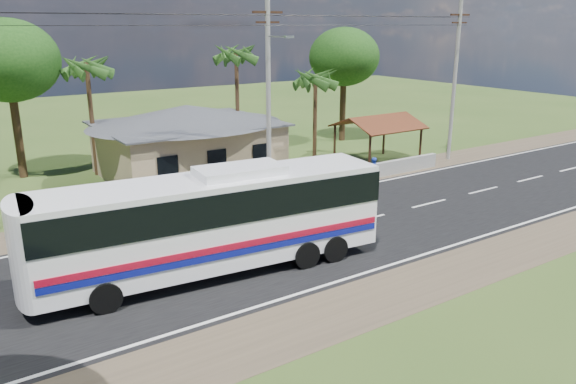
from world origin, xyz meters
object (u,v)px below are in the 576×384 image
object	(u,v)px
waiting_shed	(378,124)
coach_bus	(214,215)
motorcycle	(234,184)
person	(373,171)

from	to	relation	value
waiting_shed	coach_bus	xyz separation A→B (m)	(-17.34, -9.89, -0.39)
motorcycle	person	bearing A→B (deg)	-131.85
motorcycle	person	distance (m)	8.24
person	coach_bus	bearing A→B (deg)	14.79
waiting_shed	motorcycle	xyz separation A→B (m)	(-11.53, -0.64, -2.29)
coach_bus	motorcycle	xyz separation A→B (m)	(5.81, 9.26, -1.90)
waiting_shed	coach_bus	size ratio (longest dim) A/B	0.39
waiting_shed	coach_bus	distance (m)	19.97
waiting_shed	coach_bus	bearing A→B (deg)	-150.29
waiting_shed	coach_bus	world-z (taller)	coach_bus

